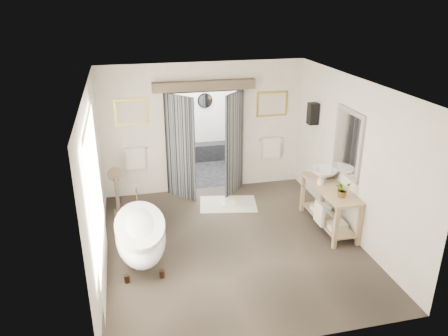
{
  "coord_description": "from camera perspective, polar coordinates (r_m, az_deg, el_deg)",
  "views": [
    {
      "loc": [
        -1.7,
        -6.63,
        4.26
      ],
      "look_at": [
        0.0,
        0.6,
        1.25
      ],
      "focal_mm": 35.0,
      "sensor_mm": 36.0,
      "label": 1
    }
  ],
  "objects": [
    {
      "name": "basin",
      "position": [
        8.79,
        12.93,
        -0.69
      ],
      "size": [
        0.59,
        0.59,
        0.19
      ],
      "primitive_type": "imported",
      "rotation": [
        0.0,
        0.0,
        -0.06
      ],
      "color": "white",
      "rests_on": "vanity"
    },
    {
      "name": "clawfoot_tub",
      "position": [
        7.59,
        -10.85,
        -8.52
      ],
      "size": [
        0.84,
        1.87,
        0.92
      ],
      "color": "#342215",
      "rests_on": "ground_plane"
    },
    {
      "name": "pedestal_mirror",
      "position": [
        9.12,
        -13.79,
        -3.36
      ],
      "size": [
        0.31,
        0.2,
        1.03
      ],
      "color": "brown",
      "rests_on": "ground_plane"
    },
    {
      "name": "back_wall_dressing",
      "position": [
        9.5,
        -2.38,
        5.54
      ],
      "size": [
        3.82,
        0.71,
        2.52
      ],
      "color": "black",
      "rests_on": "ground_plane"
    },
    {
      "name": "rug",
      "position": [
        9.43,
        0.54,
        -4.73
      ],
      "size": [
        1.33,
        1.01,
        0.01
      ],
      "primitive_type": "cube",
      "rotation": [
        0.0,
        0.0,
        -0.19
      ],
      "color": "beige",
      "rests_on": "ground_plane"
    },
    {
      "name": "shower_room",
      "position": [
        11.27,
        -3.97,
        4.68
      ],
      "size": [
        2.22,
        2.01,
        2.51
      ],
      "color": "black",
      "rests_on": "ground_plane"
    },
    {
      "name": "ground_plane",
      "position": [
        8.06,
        0.99,
        -9.84
      ],
      "size": [
        5.0,
        5.0,
        0.0
      ],
      "primitive_type": "plane",
      "color": "brown"
    },
    {
      "name": "soap_bottle_a",
      "position": [
        8.46,
        12.51,
        -1.51
      ],
      "size": [
        0.12,
        0.12,
        0.2
      ],
      "primitive_type": "imported",
      "rotation": [
        0.0,
        0.0,
        0.34
      ],
      "color": "gray",
      "rests_on": "vanity"
    },
    {
      "name": "slippers",
      "position": [
        9.39,
        0.57,
        -4.67
      ],
      "size": [
        0.33,
        0.25,
        0.05
      ],
      "color": "silver",
      "rests_on": "rug"
    },
    {
      "name": "room_shell",
      "position": [
        7.13,
        1.06,
        2.37
      ],
      "size": [
        4.52,
        5.02,
        2.91
      ],
      "color": "silver",
      "rests_on": "ground_plane"
    },
    {
      "name": "soap_bottle_b",
      "position": [
        8.95,
        12.13,
        -0.25
      ],
      "size": [
        0.16,
        0.16,
        0.17
      ],
      "primitive_type": "imported",
      "rotation": [
        0.0,
        0.0,
        -0.15
      ],
      "color": "gray",
      "rests_on": "vanity"
    },
    {
      "name": "vanity",
      "position": [
        8.58,
        13.51,
        -4.55
      ],
      "size": [
        0.57,
        1.6,
        0.85
      ],
      "color": "tan",
      "rests_on": "ground_plane"
    },
    {
      "name": "plant",
      "position": [
        8.04,
        15.25,
        -2.71
      ],
      "size": [
        0.31,
        0.28,
        0.29
      ],
      "primitive_type": "imported",
      "rotation": [
        0.0,
        0.0,
        0.21
      ],
      "color": "gray",
      "rests_on": "vanity"
    }
  ]
}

